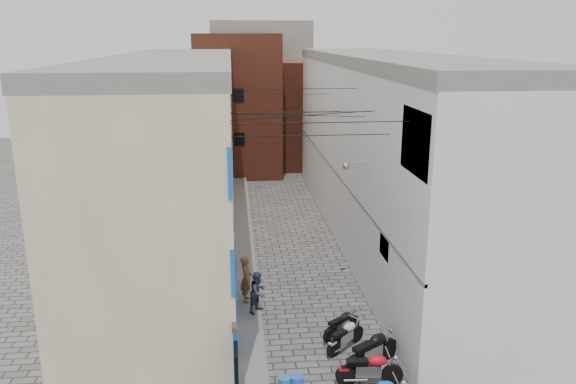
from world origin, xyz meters
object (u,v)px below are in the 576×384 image
object	(u,v)px
motorcycle_d	(370,367)
motorcycle_e	(372,349)
motorcycle_f	(346,334)
motorcycle_g	(342,323)
person_a	(246,279)
person_b	(258,292)

from	to	relation	value
motorcycle_d	motorcycle_e	size ratio (longest dim) A/B	0.91
motorcycle_f	motorcycle_g	world-z (taller)	motorcycle_f
motorcycle_e	person_a	distance (m)	5.75
motorcycle_e	person_b	xyz separation A→B (m)	(-3.31, 3.49, 0.37)
motorcycle_f	person_b	world-z (taller)	person_b
motorcycle_e	motorcycle_g	size ratio (longest dim) A/B	1.26
motorcycle_g	person_a	xyz separation A→B (m)	(-3.13, 2.48, 0.64)
motorcycle_e	motorcycle_f	size ratio (longest dim) A/B	1.22
motorcycle_f	person_b	xyz separation A→B (m)	(-2.71, 2.38, 0.49)
motorcycle_e	motorcycle_g	bearing A→B (deg)	163.65
person_b	motorcycle_d	bearing A→B (deg)	-105.59
motorcycle_d	motorcycle_g	size ratio (longest dim) A/B	1.15
motorcycle_g	person_b	xyz separation A→B (m)	(-2.74, 1.60, 0.51)
motorcycle_g	motorcycle_f	bearing A→B (deg)	-39.50
motorcycle_d	person_b	size ratio (longest dim) A/B	1.31
person_a	person_b	world-z (taller)	person_a
motorcycle_e	motorcycle_f	distance (m)	1.27
person_a	motorcycle_g	bearing A→B (deg)	-124.45
person_a	person_b	bearing A→B (deg)	-151.88
motorcycle_d	person_b	xyz separation A→B (m)	(-3.01, 4.37, 0.43)
motorcycle_e	person_b	world-z (taller)	person_b
motorcycle_e	person_a	size ratio (longest dim) A/B	1.23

